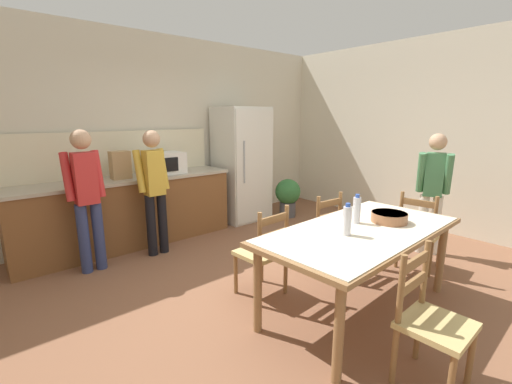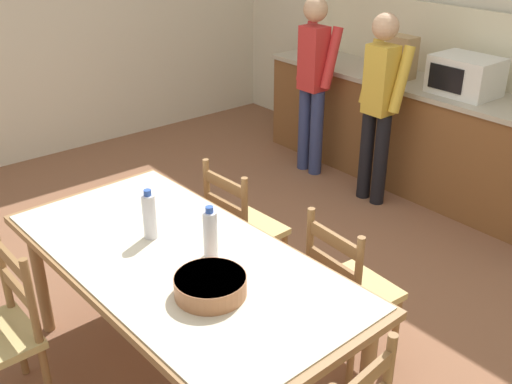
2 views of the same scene
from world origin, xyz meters
The scene contains 20 objects.
ground_plane centered at (0.00, 0.00, 0.00)m, with size 8.32×8.32×0.00m, color brown.
wall_back centered at (0.00, 2.66, 1.45)m, with size 6.52×0.12×2.90m, color beige.
wall_right centered at (3.26, 0.00, 1.45)m, with size 0.12×5.20×2.90m, color beige.
kitchen_counter centered at (-0.61, 2.23, 0.47)m, with size 2.87×0.66×0.94m.
counter_splashback centered at (-0.61, 2.54, 1.24)m, with size 2.83×0.03×0.60m, color beige.
refrigerator centered at (1.32, 2.19, 0.94)m, with size 0.79×0.73×1.88m.
microwave centered at (-0.06, 2.21, 1.09)m, with size 0.50×0.39×0.30m.
paper_bag centered at (-0.69, 2.20, 1.12)m, with size 0.24×0.16×0.36m, color tan.
dining_table centered at (0.33, -0.74, 0.70)m, with size 2.01×1.04×0.78m.
bottle_near_centre centered at (0.08, -0.74, 0.90)m, with size 0.07×0.07×0.27m.
bottle_off_centre centered at (0.43, -0.61, 0.90)m, with size 0.07×0.07×0.27m.
serving_bowl centered at (0.68, -0.79, 0.83)m, with size 0.32×0.32×0.09m.
chair_side_far_right centered at (0.74, 0.06, 0.44)m, with size 0.44×0.42×0.91m.
chair_side_near_left centered at (-0.08, -1.53, 0.44)m, with size 0.43×0.41×0.91m.
chair_side_far_left centered at (-0.14, 0.02, 0.44)m, with size 0.44×0.42×0.91m.
chair_head_end centered at (1.61, -0.69, 0.44)m, with size 0.45×0.46×0.91m.
person_at_sink centered at (-1.25, 1.71, 0.90)m, with size 0.40×0.28×1.60m.
person_at_counter centered at (-0.47, 1.69, 0.88)m, with size 0.39×0.27×1.57m.
person_by_table centered at (2.16, -0.57, 0.86)m, with size 0.35×0.43×1.53m.
potted_plant centered at (1.99, 1.76, 0.39)m, with size 0.44×0.44×0.67m.
Camera 1 is at (-2.23, -2.28, 1.74)m, focal length 24.00 mm.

